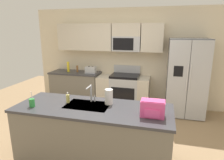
{
  "coord_description": "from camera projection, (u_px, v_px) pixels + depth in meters",
  "views": [
    {
      "loc": [
        0.97,
        -3.14,
        2.04
      ],
      "look_at": [
        -0.01,
        0.6,
        1.05
      ],
      "focal_mm": 31.52,
      "sensor_mm": 36.0,
      "label": 1
    }
  ],
  "objects": [
    {
      "name": "soap_dispenser",
      "position": [
        68.0,
        98.0,
        3.16
      ],
      "size": [
        0.06,
        0.06,
        0.17
      ],
      "color": "#D8CC66",
      "rests_on": "island_counter"
    },
    {
      "name": "paper_towel_roll",
      "position": [
        109.0,
        97.0,
        3.08
      ],
      "size": [
        0.12,
        0.12,
        0.24
      ],
      "primitive_type": "cylinder",
      "color": "white",
      "rests_on": "island_counter"
    },
    {
      "name": "toaster",
      "position": [
        91.0,
        70.0,
        5.3
      ],
      "size": [
        0.28,
        0.16,
        0.18
      ],
      "color": "#B7BABF",
      "rests_on": "back_counter"
    },
    {
      "name": "backpack",
      "position": [
        153.0,
        108.0,
        2.64
      ],
      "size": [
        0.32,
        0.22,
        0.23
      ],
      "color": "#EA4C93",
      "rests_on": "island_counter"
    },
    {
      "name": "drink_cup_green",
      "position": [
        32.0,
        103.0,
        2.98
      ],
      "size": [
        0.08,
        0.08,
        0.24
      ],
      "color": "green",
      "rests_on": "island_counter"
    },
    {
      "name": "sink_faucet",
      "position": [
        91.0,
        92.0,
        3.15
      ],
      "size": [
        0.08,
        0.21,
        0.28
      ],
      "color": "#B7BABF",
      "rests_on": "island_counter"
    },
    {
      "name": "ground_plane",
      "position": [
        104.0,
        142.0,
        3.68
      ],
      "size": [
        9.0,
        9.0,
        0.0
      ],
      "primitive_type": "plane",
      "color": "#997A56",
      "rests_on": "ground"
    },
    {
      "name": "island_counter",
      "position": [
        93.0,
        133.0,
        3.1
      ],
      "size": [
        2.39,
        0.9,
        0.9
      ],
      "color": "slate",
      "rests_on": "ground"
    },
    {
      "name": "kitchen_wall_unit",
      "position": [
        121.0,
        51.0,
        5.3
      ],
      "size": [
        5.2,
        0.43,
        2.6
      ],
      "color": "beige",
      "rests_on": "ground"
    },
    {
      "name": "bottle_yellow",
      "position": [
        68.0,
        67.0,
        5.46
      ],
      "size": [
        0.07,
        0.07,
        0.28
      ],
      "primitive_type": "cylinder",
      "color": "yellow",
      "rests_on": "back_counter"
    },
    {
      "name": "back_counter",
      "position": [
        76.0,
        87.0,
        5.59
      ],
      "size": [
        1.37,
        0.63,
        0.9
      ],
      "color": "slate",
      "rests_on": "ground"
    },
    {
      "name": "range_oven",
      "position": [
        123.0,
        91.0,
        5.26
      ],
      "size": [
        1.36,
        0.61,
        1.1
      ],
      "color": "#B7BABF",
      "rests_on": "ground"
    },
    {
      "name": "pepper_mill",
      "position": [
        77.0,
        69.0,
        5.44
      ],
      "size": [
        0.05,
        0.05,
        0.18
      ],
      "primitive_type": "cylinder",
      "color": "brown",
      "rests_on": "back_counter"
    },
    {
      "name": "refrigerator",
      "position": [
        186.0,
        78.0,
        4.7
      ],
      "size": [
        0.9,
        0.76,
        1.85
      ],
      "color": "#4C4F54",
      "rests_on": "ground"
    }
  ]
}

